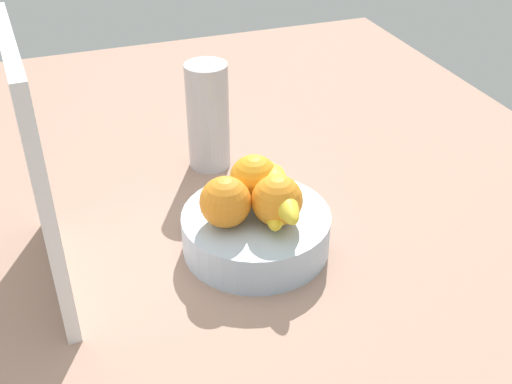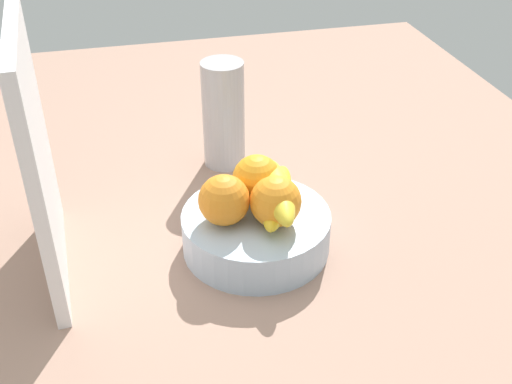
{
  "view_description": "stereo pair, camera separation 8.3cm",
  "coord_description": "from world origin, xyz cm",
  "px_view_note": "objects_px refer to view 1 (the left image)",
  "views": [
    {
      "loc": [
        -75.9,
        24.58,
        61.13
      ],
      "look_at": [
        -3.11,
        -1.67,
        10.16
      ],
      "focal_mm": 44.65,
      "sensor_mm": 36.0,
      "label": 1
    },
    {
      "loc": [
        -78.3,
        16.61,
        61.13
      ],
      "look_at": [
        -3.11,
        -1.67,
        10.16
      ],
      "focal_mm": 44.65,
      "sensor_mm": 36.0,
      "label": 2
    }
  ],
  "objects_px": {
    "orange_front_right": "(277,200)",
    "thermos_tumbler": "(208,117)",
    "fruit_bowl": "(256,231)",
    "orange_center": "(254,179)",
    "banana_bunch": "(277,193)",
    "cutting_board": "(36,171)",
    "orange_front_left": "(225,202)"
  },
  "relations": [
    {
      "from": "orange_front_left",
      "to": "cutting_board",
      "type": "relative_size",
      "value": 0.21
    },
    {
      "from": "fruit_bowl",
      "to": "banana_bunch",
      "type": "distance_m",
      "value": 0.07
    },
    {
      "from": "orange_center",
      "to": "banana_bunch",
      "type": "distance_m",
      "value": 0.04
    },
    {
      "from": "banana_bunch",
      "to": "thermos_tumbler",
      "type": "xyz_separation_m",
      "value": [
        0.26,
        0.03,
        0.01
      ]
    },
    {
      "from": "orange_front_right",
      "to": "orange_front_left",
      "type": "bearing_deg",
      "value": 73.56
    },
    {
      "from": "orange_center",
      "to": "banana_bunch",
      "type": "bearing_deg",
      "value": -149.23
    },
    {
      "from": "fruit_bowl",
      "to": "orange_front_left",
      "type": "distance_m",
      "value": 0.08
    },
    {
      "from": "banana_bunch",
      "to": "fruit_bowl",
      "type": "bearing_deg",
      "value": 90.44
    },
    {
      "from": "banana_bunch",
      "to": "cutting_board",
      "type": "bearing_deg",
      "value": 84.32
    },
    {
      "from": "orange_front_left",
      "to": "thermos_tumbler",
      "type": "relative_size",
      "value": 0.38
    },
    {
      "from": "fruit_bowl",
      "to": "cutting_board",
      "type": "distance_m",
      "value": 0.33
    },
    {
      "from": "orange_center",
      "to": "thermos_tumbler",
      "type": "bearing_deg",
      "value": 1.65
    },
    {
      "from": "orange_center",
      "to": "cutting_board",
      "type": "distance_m",
      "value": 0.31
    },
    {
      "from": "orange_front_left",
      "to": "orange_front_right",
      "type": "height_order",
      "value": "same"
    },
    {
      "from": "fruit_bowl",
      "to": "cutting_board",
      "type": "relative_size",
      "value": 0.62
    },
    {
      "from": "fruit_bowl",
      "to": "orange_front_left",
      "type": "relative_size",
      "value": 2.99
    },
    {
      "from": "orange_front_right",
      "to": "thermos_tumbler",
      "type": "height_order",
      "value": "thermos_tumbler"
    },
    {
      "from": "cutting_board",
      "to": "orange_front_left",
      "type": "bearing_deg",
      "value": -102.02
    },
    {
      "from": "orange_front_right",
      "to": "orange_center",
      "type": "relative_size",
      "value": 1.0
    },
    {
      "from": "orange_center",
      "to": "banana_bunch",
      "type": "height_order",
      "value": "orange_center"
    },
    {
      "from": "fruit_bowl",
      "to": "orange_front_left",
      "type": "bearing_deg",
      "value": 97.08
    },
    {
      "from": "orange_front_left",
      "to": "orange_front_right",
      "type": "relative_size",
      "value": 1.0
    },
    {
      "from": "fruit_bowl",
      "to": "orange_center",
      "type": "relative_size",
      "value": 2.99
    },
    {
      "from": "fruit_bowl",
      "to": "orange_front_right",
      "type": "bearing_deg",
      "value": -140.51
    },
    {
      "from": "orange_front_left",
      "to": "orange_front_right",
      "type": "xyz_separation_m",
      "value": [
        -0.02,
        -0.07,
        0.0
      ]
    },
    {
      "from": "banana_bunch",
      "to": "orange_center",
      "type": "bearing_deg",
      "value": 30.77
    },
    {
      "from": "fruit_bowl",
      "to": "orange_front_right",
      "type": "xyz_separation_m",
      "value": [
        -0.03,
        -0.02,
        0.07
      ]
    },
    {
      "from": "banana_bunch",
      "to": "cutting_board",
      "type": "distance_m",
      "value": 0.34
    },
    {
      "from": "fruit_bowl",
      "to": "orange_center",
      "type": "distance_m",
      "value": 0.08
    },
    {
      "from": "orange_center",
      "to": "fruit_bowl",
      "type": "bearing_deg",
      "value": 164.54
    },
    {
      "from": "banana_bunch",
      "to": "cutting_board",
      "type": "relative_size",
      "value": 0.53
    },
    {
      "from": "fruit_bowl",
      "to": "banana_bunch",
      "type": "xyz_separation_m",
      "value": [
        0.0,
        -0.03,
        0.06
      ]
    }
  ]
}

